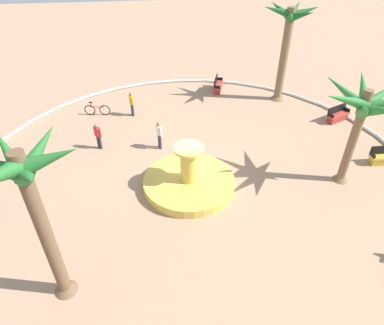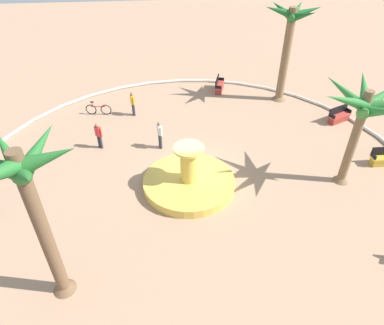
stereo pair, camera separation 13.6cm
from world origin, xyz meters
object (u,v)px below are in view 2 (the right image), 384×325
Objects in this scene: palm_tree_near_fountain at (29,194)px; bench_southwest at (339,117)px; bench_west at (219,86)px; person_cyclist_helmet at (133,103)px; palm_tree_by_curb at (365,111)px; fountain at (189,181)px; palm_tree_mid_plaza at (289,36)px; person_cyclist_photo at (160,134)px; person_pedestrian_stroll at (99,134)px; bicycle_red_frame at (98,109)px.

palm_tree_near_fountain reaches higher than bench_southwest.
person_cyclist_helmet is at bearing 26.47° from bench_west.
palm_tree_by_curb is 3.14× the size of bench_west.
palm_tree_by_curb is (-7.78, 0.38, 3.72)m from fountain.
palm_tree_mid_plaza is 3.88× the size of bench_west.
fountain reaches higher than bench_west.
palm_tree_by_curb is at bearing 156.61° from person_cyclist_photo.
fountain is at bearing -2.77° from palm_tree_by_curb.
fountain is 12.21m from palm_tree_mid_plaza.
bench_west is 7.01m from person_cyclist_helmet.
fountain reaches higher than person_cyclist_photo.
bench_southwest is 15.06m from person_pedestrian_stroll.
palm_tree_by_curb is 9.23m from palm_tree_mid_plaza.
bench_southwest is 0.97× the size of person_cyclist_photo.
palm_tree_mid_plaza is at bearing -129.73° from fountain.
person_cyclist_photo is 3.46m from person_pedestrian_stroll.
person_pedestrian_stroll is at bearing -6.08° from person_cyclist_photo.
palm_tree_near_fountain reaches higher than fountain.
palm_tree_by_curb reaches higher than person_cyclist_helmet.
palm_tree_near_fountain is at bearing 20.92° from palm_tree_by_curb.
bench_west is at bearing -67.93° from palm_tree_by_curb.
palm_tree_near_fountain reaches higher than bicycle_red_frame.
person_pedestrian_stroll is at bearing -92.16° from palm_tree_near_fountain.
palm_tree_mid_plaza is 4.06× the size of person_pedestrian_stroll.
bench_west is at bearing -153.53° from person_cyclist_helmet.
fountain is 2.72× the size of bench_west.
bench_west is 1.02× the size of person_cyclist_helmet.
bench_southwest is at bearing 130.15° from palm_tree_mid_plaza.
person_cyclist_helmet is 4.35m from person_cyclist_photo.
palm_tree_mid_plaza is 3.81× the size of person_cyclist_photo.
bench_southwest is (-2.44, -5.79, -3.71)m from palm_tree_by_curb.
bench_west is 1.05× the size of person_pedestrian_stroll.
bench_southwest is (-10.22, -5.41, 0.02)m from fountain.
palm_tree_mid_plaza is 3.91× the size of bench_southwest.
fountain is 11.19m from bench_west.
bicycle_red_frame is (5.29, -7.89, 0.05)m from fountain.
person_pedestrian_stroll is at bearing 97.66° from bicycle_red_frame.
fountain is 11.56m from bench_southwest.
person_cyclist_photo is (-1.65, 4.02, 0.04)m from person_cyclist_helmet.
person_cyclist_helmet is at bearing 172.36° from bicycle_red_frame.
bench_west and bench_southwest have the same top height.
person_pedestrian_stroll is (12.54, -4.30, -3.16)m from palm_tree_by_curb.
person_cyclist_helmet is (2.96, -7.58, 0.59)m from fountain.
person_pedestrian_stroll is at bearing 22.08° from palm_tree_mid_plaza.
person_cyclist_photo is (-3.79, -8.86, -3.78)m from palm_tree_near_fountain.
palm_tree_mid_plaza is 13.54m from person_pedestrian_stroll.
bench_west is 8.52m from person_cyclist_photo.
palm_tree_by_curb is 15.90m from bicycle_red_frame.
bicycle_red_frame is at bearing -47.47° from person_cyclist_photo.
palm_tree_mid_plaza is 3.80× the size of bicycle_red_frame.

